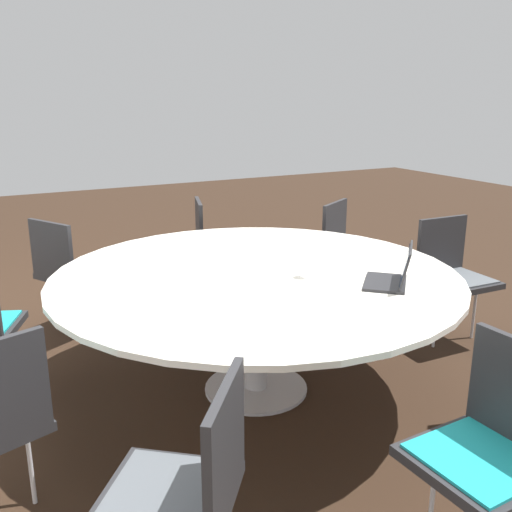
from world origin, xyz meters
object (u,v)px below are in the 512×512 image
(chair_7, at_px, (187,483))
(chair_8, at_px, (493,440))
(chair_2, at_px, (348,246))
(laptop, at_px, (394,275))
(chair_3, at_px, (215,241))
(coffee_cup, at_px, (307,271))
(handbag, at_px, (299,283))
(chair_4, at_px, (68,266))
(chair_1, at_px, (452,269))

(chair_7, distance_m, chair_8, 1.08)
(chair_2, distance_m, laptop, 1.60)
(chair_3, relative_size, chair_7, 1.00)
(chair_3, distance_m, chair_7, 3.07)
(chair_2, height_order, coffee_cup, chair_2)
(chair_7, bearing_deg, chair_8, -67.24)
(laptop, distance_m, handbag, 1.95)
(handbag, bearing_deg, chair_4, 87.20)
(chair_3, bearing_deg, chair_1, 55.19)
(chair_2, bearing_deg, chair_4, -43.73)
(chair_2, relative_size, coffee_cup, 10.98)
(coffee_cup, bearing_deg, laptop, -133.68)
(coffee_cup, distance_m, handbag, 1.79)
(chair_1, distance_m, chair_8, 2.12)
(chair_3, bearing_deg, chair_8, 12.39)
(laptop, bearing_deg, chair_4, -100.21)
(chair_3, bearing_deg, chair_4, -64.38)
(coffee_cup, bearing_deg, chair_4, 33.65)
(chair_8, distance_m, handbag, 2.97)
(chair_1, relative_size, chair_2, 1.00)
(chair_1, distance_m, coffee_cup, 1.39)
(chair_3, distance_m, chair_4, 1.23)
(chair_3, xyz_separation_m, chair_4, (-0.17, 1.21, 0.00))
(chair_7, distance_m, handbag, 3.22)
(chair_8, bearing_deg, coffee_cup, -5.68)
(chair_2, xyz_separation_m, chair_3, (0.64, 0.89, 0.00))
(chair_2, xyz_separation_m, chair_7, (-2.13, 2.21, 0.00))
(chair_1, distance_m, chair_3, 1.89)
(chair_1, height_order, chair_8, same)
(chair_3, relative_size, chair_8, 1.00)
(chair_4, height_order, handbag, chair_4)
(handbag, bearing_deg, laptop, 163.62)
(chair_8, xyz_separation_m, handbag, (2.79, -0.94, -0.39))
(chair_7, bearing_deg, chair_3, 12.85)
(chair_1, bearing_deg, chair_3, -50.22)
(chair_4, height_order, chair_7, same)
(chair_8, bearing_deg, chair_3, -7.42)
(coffee_cup, xyz_separation_m, handbag, (1.44, -0.86, -0.63))
(chair_7, bearing_deg, coffee_cup, -8.19)
(chair_1, distance_m, chair_2, 0.89)
(chair_1, bearing_deg, handbag, -66.14)
(coffee_cup, bearing_deg, chair_1, -81.15)
(chair_7, height_order, laptop, laptop)
(chair_1, relative_size, chair_7, 1.00)
(chair_2, relative_size, laptop, 2.28)
(chair_8, bearing_deg, chair_2, -28.08)
(chair_8, relative_size, coffee_cup, 10.98)
(laptop, bearing_deg, chair_7, -19.45)
(chair_3, distance_m, handbag, 0.81)
(chair_2, bearing_deg, handbag, -89.80)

